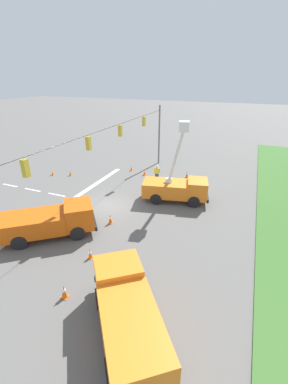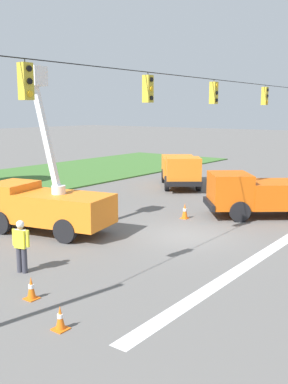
{
  "view_description": "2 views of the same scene",
  "coord_description": "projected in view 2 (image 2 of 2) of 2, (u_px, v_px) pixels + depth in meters",
  "views": [
    {
      "loc": [
        17.31,
        10.5,
        10.4
      ],
      "look_at": [
        1.47,
        3.94,
        2.59
      ],
      "focal_mm": 24.0,
      "sensor_mm": 36.0,
      "label": 1
    },
    {
      "loc": [
        -15.85,
        -9.75,
        5.29
      ],
      "look_at": [
        -0.45,
        1.84,
        1.75
      ],
      "focal_mm": 42.0,
      "sensor_mm": 36.0,
      "label": 2
    }
  ],
  "objects": [
    {
      "name": "utility_truck_bucket_lift",
      "position": [
        45.0,
        202.0,
        19.47
      ],
      "size": [
        3.52,
        6.15,
        7.07
      ],
      "color": "orange",
      "rests_on": "ground"
    },
    {
      "name": "traffic_cone_near_bucket",
      "position": [
        31.0,
        288.0,
        12.68
      ],
      "size": [
        0.36,
        0.36,
        0.66
      ],
      "color": "orange",
      "rests_on": "ground"
    },
    {
      "name": "signal_gantry",
      "position": [
        186.0,
        127.0,
        18.32
      ],
      "size": [
        26.2,
        0.33,
        7.2
      ],
      "color": "slate",
      "rests_on": "ground"
    },
    {
      "name": "ground_plane",
      "position": [
        185.0,
        235.0,
        19.18
      ],
      "size": [
        200.0,
        200.0,
        0.0
      ],
      "primitive_type": "plane",
      "color": "#605E5B"
    },
    {
      "name": "traffic_cone_lane_edge_a",
      "position": [
        185.0,
        211.0,
        22.08
      ],
      "size": [
        0.36,
        0.36,
        0.77
      ],
      "color": "orange",
      "rests_on": "ground"
    },
    {
      "name": "utility_truck_support_near",
      "position": [
        269.0,
        193.0,
        22.45
      ],
      "size": [
        6.01,
        6.58,
        2.19
      ],
      "color": "#D6560F",
      "rests_on": "ground"
    },
    {
      "name": "road_worker",
      "position": [
        21.0,
        243.0,
        14.63
      ],
      "size": [
        0.34,
        0.63,
        1.77
      ],
      "color": "#383842",
      "rests_on": "ground"
    },
    {
      "name": "traffic_cone_foreground_right",
      "position": [
        60.0,
        318.0,
        10.91
      ],
      "size": [
        0.36,
        0.36,
        0.62
      ],
      "color": "orange",
      "rests_on": "ground"
    },
    {
      "name": "traffic_cone_far_left",
      "position": [
        226.0,
        188.0,
        28.62
      ],
      "size": [
        0.36,
        0.36,
        0.78
      ],
      "color": "orange",
      "rests_on": "ground"
    },
    {
      "name": "utility_truck_support_far",
      "position": [
        180.0,
        169.0,
        31.16
      ],
      "size": [
        6.25,
        5.58,
        2.24
      ],
      "color": "orange",
      "rests_on": "ground"
    },
    {
      "name": "traffic_cone_centre_line",
      "position": [
        210.0,
        197.0,
        25.82
      ],
      "size": [
        0.36,
        0.36,
        0.68
      ],
      "color": "orange",
      "rests_on": "ground"
    }
  ]
}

